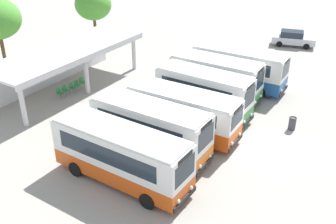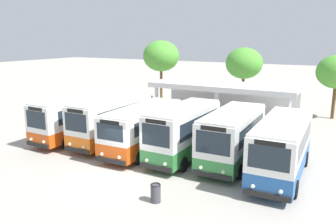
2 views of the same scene
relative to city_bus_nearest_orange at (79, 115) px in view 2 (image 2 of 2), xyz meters
The scene contains 16 objects.
ground_plane 8.90m from the city_bus_nearest_orange, 34.74° to the right, with size 180.00×180.00×0.00m, color #A39E93.
city_bus_nearest_orange is the anchor object (origin of this frame).
city_bus_second_in_row 3.03m from the city_bus_nearest_orange, ahead, with size 2.36×7.49×3.33m.
city_bus_middle_cream 6.06m from the city_bus_nearest_orange, ahead, with size 2.56×7.60×3.10m.
city_bus_fourth_amber 9.08m from the city_bus_nearest_orange, ahead, with size 2.34×6.93×3.39m.
city_bus_fifth_blue 12.11m from the city_bus_nearest_orange, ahead, with size 2.55×7.06×3.29m.
city_bus_far_end_green 15.14m from the city_bus_nearest_orange, ahead, with size 2.57×7.80×3.24m.
terminal_canopy 14.11m from the city_bus_nearest_orange, 57.73° to the left, with size 13.80×4.77×3.40m.
waiting_chair_end_by_column 12.10m from the city_bus_nearest_orange, 62.26° to the left, with size 0.45×0.45×0.86m.
waiting_chair_second_from_end 12.44m from the city_bus_nearest_orange, 59.80° to the left, with size 0.45×0.45×0.86m.
waiting_chair_middle_seat 12.65m from the city_bus_nearest_orange, 57.06° to the left, with size 0.45×0.45×0.86m.
waiting_chair_fourth_seat 13.02m from the city_bus_nearest_orange, 54.83° to the left, with size 0.45×0.45×0.86m.
waiting_chair_fifth_seat 13.42m from the city_bus_nearest_orange, 52.77° to the left, with size 0.45×0.45×0.86m.
roadside_tree_behind_canopy 20.52m from the city_bus_nearest_orange, 69.54° to the left, with size 4.13×4.13×6.57m.
roadside_tree_west_of_canopy 18.29m from the city_bus_nearest_orange, 99.55° to the left, with size 4.46×4.46×7.34m.
litter_bin_apron 12.36m from the city_bus_nearest_orange, 30.29° to the right, with size 0.49×0.49×0.90m.
Camera 2 is at (11.12, -13.82, 7.58)m, focal length 36.16 mm.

